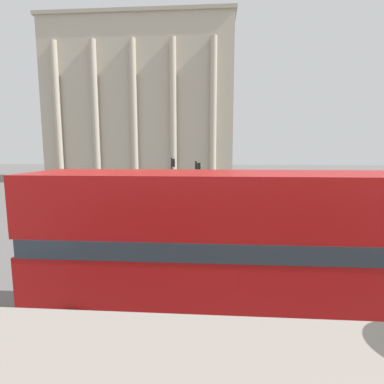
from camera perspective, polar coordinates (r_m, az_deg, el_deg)
The scene contains 7 objects.
double_decker_bus at distance 7.91m, azimuth 7.69°, elevation -9.77°, with size 10.34×2.63×4.18m.
plaza_building_left at distance 49.94m, azimuth -9.19°, elevation 16.03°, with size 28.18×12.50×23.79m.
traffic_light_near at distance 13.62m, azimuth 20.33°, elevation -1.93°, with size 0.42×0.24×3.86m.
traffic_light_mid at distance 18.43m, azimuth 0.97°, elevation 1.44°, with size 0.42×0.24×4.09m.
traffic_light_far at distance 26.25m, azimuth -3.73°, elevation 3.39°, with size 0.42×0.24×4.13m.
pedestrian_yellow at distance 14.89m, azimuth -6.79°, elevation -6.43°, with size 0.32×0.32×1.82m.
pedestrian_olive at distance 26.65m, azimuth 25.13°, elevation -1.10°, with size 0.32×0.32×1.60m.
Camera 1 is at (-0.89, -2.24, 4.72)m, focal length 28.00 mm.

